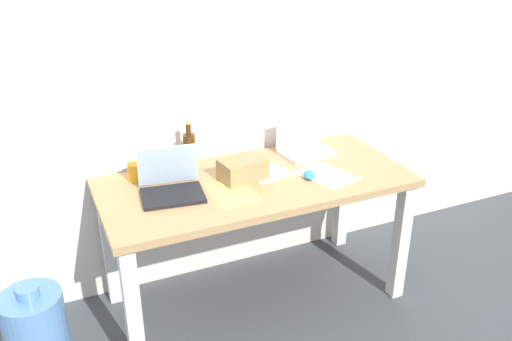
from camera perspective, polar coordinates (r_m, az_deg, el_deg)
ground_plane at (r=3.20m, az=-0.00°, el=-13.12°), size 8.00×8.00×0.00m
back_wall at (r=2.99m, az=-3.35°, el=11.88°), size 5.20×0.08×2.60m
desk at (r=2.85m, az=-0.00°, el=-2.86°), size 1.61×0.73×0.75m
laptop_left at (r=2.67m, az=-8.96°, el=-1.49°), size 0.33×0.28×0.23m
laptop_right at (r=3.12m, az=5.10°, el=2.66°), size 0.31×0.24×0.20m
beer_bottle at (r=2.89m, az=-7.03°, el=2.08°), size 0.06×0.06×0.27m
computer_mouse at (r=2.82m, az=5.64°, el=-0.45°), size 0.10×0.12×0.03m
cardboard_box at (r=2.78m, az=-1.41°, el=0.10°), size 0.25×0.19×0.11m
coffee_mug at (r=2.84m, az=-12.58°, el=-0.13°), size 0.08×0.08×0.09m
paper_sheet_near_back at (r=2.90m, az=0.65°, el=0.06°), size 0.27×0.33×0.00m
paper_sheet_front_right at (r=2.87m, az=7.41°, el=-0.48°), size 0.30×0.35×0.00m
paper_yellow_folder at (r=2.66m, az=-2.57°, el=-2.40°), size 0.21×0.30×0.00m
water_cooler_jug at (r=2.82m, az=-22.13°, el=-15.70°), size 0.29×0.29×0.49m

